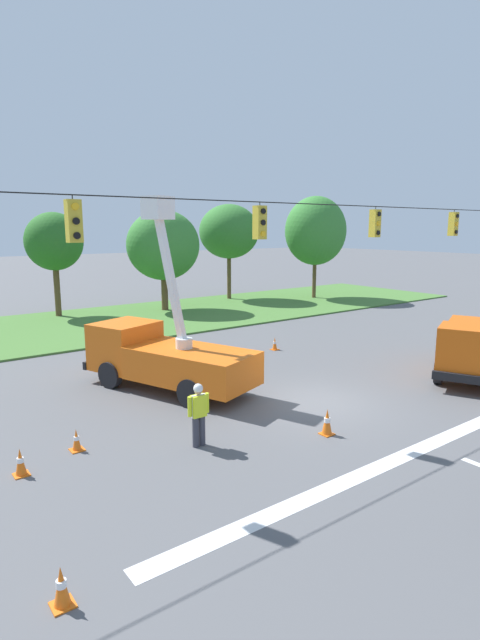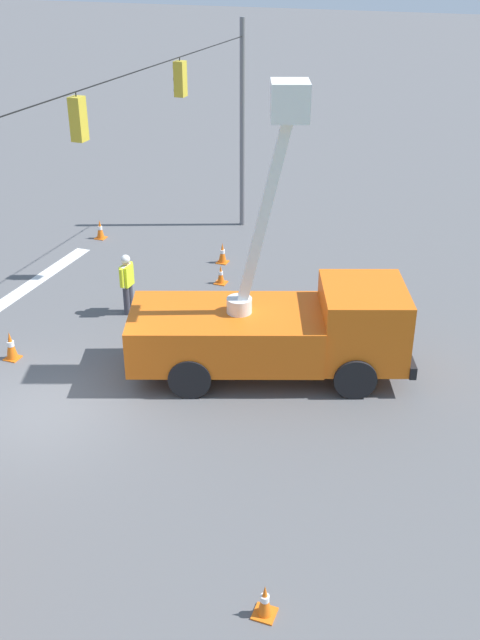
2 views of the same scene
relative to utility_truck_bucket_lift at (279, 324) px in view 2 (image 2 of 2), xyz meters
name	(u,v)px [view 2 (image 2 of 2)]	position (x,y,z in m)	size (l,w,h in m)	color
ground_plane	(46,410)	(3.41, -4.46, -1.34)	(200.00, 200.00, 0.00)	#565659
signal_gantry	(19,218)	(3.40, -4.46, 3.24)	(26.20, 0.33, 7.20)	slate
utility_truck_bucket_lift	(279,324)	(0.00, 0.00, 0.00)	(4.51, 7.09, 6.95)	orange
road_worker	(127,280)	(-1.64, -4.98, -0.34)	(0.65, 0.26, 1.77)	#383842
traffic_cone_foreground_right	(222,253)	(-5.95, -3.82, -1.01)	(0.36, 0.36, 0.68)	orange
traffic_cone_mid_left	(11,346)	(1.73, -6.54, -0.96)	(0.36, 0.36, 0.77)	orange
traffic_cone_mid_right	(100,229)	(-6.49, -8.68, -1.00)	(0.36, 0.36, 0.69)	orange
traffic_cone_lane_edge_b	(221,275)	(-4.41, -3.27, -1.05)	(0.36, 0.36, 0.60)	orange
traffic_cone_far_left	(265,601)	(7.13, 2.05, -1.04)	(0.36, 0.36, 0.62)	orange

